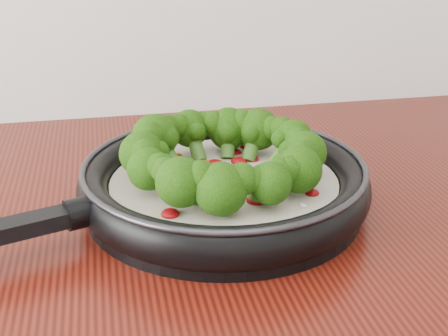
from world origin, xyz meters
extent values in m
cylinder|color=black|center=(0.08, 1.12, 0.91)|extent=(0.41, 0.41, 0.01)
torus|color=black|center=(0.08, 1.12, 0.93)|extent=(0.43, 0.43, 0.04)
torus|color=#2D2D33|center=(0.08, 1.12, 0.95)|extent=(0.42, 0.42, 0.01)
cylinder|color=black|center=(-0.08, 1.06, 0.94)|extent=(0.04, 0.04, 0.03)
cylinder|color=beige|center=(0.08, 1.12, 0.92)|extent=(0.34, 0.34, 0.02)
ellipsoid|color=#96070B|center=(0.17, 1.06, 0.94)|extent=(0.02, 0.02, 0.01)
ellipsoid|color=#96070B|center=(0.12, 1.20, 0.94)|extent=(0.02, 0.02, 0.01)
ellipsoid|color=red|center=(0.04, 1.20, 0.94)|extent=(0.02, 0.02, 0.01)
ellipsoid|color=#96070B|center=(0.01, 1.04, 0.94)|extent=(0.02, 0.02, 0.01)
ellipsoid|color=#96070B|center=(0.11, 1.17, 0.94)|extent=(0.03, 0.03, 0.01)
ellipsoid|color=red|center=(0.13, 1.22, 0.94)|extent=(0.03, 0.03, 0.01)
ellipsoid|color=#96070B|center=(0.08, 1.16, 0.94)|extent=(0.03, 0.03, 0.01)
ellipsoid|color=#96070B|center=(0.10, 1.13, 0.94)|extent=(0.02, 0.02, 0.01)
ellipsoid|color=red|center=(0.07, 1.09, 0.94)|extent=(0.02, 0.02, 0.01)
ellipsoid|color=#96070B|center=(0.06, 1.12, 0.94)|extent=(0.03, 0.03, 0.01)
ellipsoid|color=#96070B|center=(0.13, 1.17, 0.94)|extent=(0.02, 0.02, 0.01)
ellipsoid|color=red|center=(0.08, 1.13, 0.94)|extent=(0.03, 0.03, 0.01)
ellipsoid|color=#96070B|center=(0.06, 1.16, 0.94)|extent=(0.03, 0.03, 0.01)
ellipsoid|color=#96070B|center=(0.11, 1.06, 0.94)|extent=(0.03, 0.03, 0.01)
ellipsoid|color=red|center=(0.07, 1.16, 0.94)|extent=(0.03, 0.03, 0.01)
ellipsoid|color=#96070B|center=(0.04, 1.17, 0.94)|extent=(0.03, 0.03, 0.01)
ellipsoid|color=#96070B|center=(0.06, 1.13, 0.94)|extent=(0.03, 0.03, 0.01)
ellipsoid|color=white|center=(0.02, 1.12, 0.94)|extent=(0.01, 0.01, 0.00)
ellipsoid|color=white|center=(0.07, 1.14, 0.94)|extent=(0.01, 0.01, 0.00)
ellipsoid|color=white|center=(0.15, 1.03, 0.94)|extent=(0.01, 0.01, 0.00)
ellipsoid|color=white|center=(0.10, 1.09, 0.94)|extent=(0.01, 0.00, 0.00)
ellipsoid|color=white|center=(0.11, 1.12, 0.94)|extent=(0.01, 0.01, 0.00)
ellipsoid|color=white|center=(0.04, 1.15, 0.94)|extent=(0.01, 0.00, 0.00)
ellipsoid|color=white|center=(0.08, 1.13, 0.94)|extent=(0.01, 0.01, 0.00)
ellipsoid|color=white|center=(0.10, 1.09, 0.94)|extent=(0.01, 0.01, 0.00)
ellipsoid|color=white|center=(0.11, 1.08, 0.94)|extent=(0.01, 0.01, 0.00)
ellipsoid|color=white|center=(0.10, 1.08, 0.94)|extent=(0.01, 0.01, 0.00)
ellipsoid|color=white|center=(0.11, 1.10, 0.94)|extent=(0.01, 0.01, 0.00)
ellipsoid|color=white|center=(0.11, 1.09, 0.94)|extent=(0.01, 0.01, 0.00)
ellipsoid|color=white|center=(0.11, 1.23, 0.94)|extent=(0.01, 0.01, 0.00)
ellipsoid|color=white|center=(-0.02, 1.13, 0.94)|extent=(0.01, 0.01, 0.00)
ellipsoid|color=white|center=(0.13, 1.14, 0.94)|extent=(0.01, 0.01, 0.00)
ellipsoid|color=white|center=(0.18, 1.09, 0.94)|extent=(0.01, 0.01, 0.00)
ellipsoid|color=white|center=(0.05, 1.09, 0.93)|extent=(0.01, 0.01, 0.00)
ellipsoid|color=white|center=(0.08, 1.07, 0.94)|extent=(0.01, 0.01, 0.00)
ellipsoid|color=white|center=(0.19, 1.12, 0.94)|extent=(0.01, 0.01, 0.00)
ellipsoid|color=white|center=(0.10, 1.10, 0.93)|extent=(0.01, 0.01, 0.00)
ellipsoid|color=white|center=(0.04, 1.08, 0.93)|extent=(0.01, 0.01, 0.00)
cylinder|color=#4D822A|center=(0.16, 1.14, 0.95)|extent=(0.04, 0.03, 0.04)
sphere|color=black|center=(0.17, 1.14, 0.97)|extent=(0.06, 0.06, 0.05)
sphere|color=black|center=(0.16, 1.16, 0.98)|extent=(0.04, 0.04, 0.03)
sphere|color=black|center=(0.18, 1.13, 0.98)|extent=(0.03, 0.03, 0.03)
sphere|color=black|center=(0.16, 1.14, 0.97)|extent=(0.03, 0.03, 0.02)
cylinder|color=#4D822A|center=(0.13, 1.18, 0.95)|extent=(0.04, 0.04, 0.04)
sphere|color=black|center=(0.14, 1.19, 0.97)|extent=(0.07, 0.07, 0.05)
sphere|color=black|center=(0.12, 1.20, 0.98)|extent=(0.04, 0.04, 0.03)
sphere|color=black|center=(0.16, 1.17, 0.97)|extent=(0.04, 0.04, 0.03)
sphere|color=black|center=(0.13, 1.18, 0.97)|extent=(0.03, 0.03, 0.03)
cylinder|color=#4D822A|center=(0.10, 1.19, 0.95)|extent=(0.03, 0.04, 0.04)
sphere|color=black|center=(0.11, 1.21, 0.97)|extent=(0.07, 0.07, 0.05)
sphere|color=black|center=(0.09, 1.21, 0.97)|extent=(0.04, 0.04, 0.03)
sphere|color=black|center=(0.13, 1.20, 0.97)|extent=(0.04, 0.04, 0.03)
sphere|color=black|center=(0.10, 1.19, 0.97)|extent=(0.03, 0.03, 0.03)
cylinder|color=#4D822A|center=(0.06, 1.19, 0.95)|extent=(0.03, 0.04, 0.04)
sphere|color=black|center=(0.06, 1.21, 0.97)|extent=(0.06, 0.06, 0.05)
sphere|color=black|center=(0.04, 1.20, 0.98)|extent=(0.04, 0.04, 0.03)
sphere|color=black|center=(0.08, 1.21, 0.98)|extent=(0.04, 0.04, 0.03)
sphere|color=black|center=(0.06, 1.19, 0.97)|extent=(0.03, 0.03, 0.02)
cylinder|color=#4D822A|center=(0.02, 1.17, 0.95)|extent=(0.04, 0.04, 0.04)
sphere|color=black|center=(0.01, 1.18, 0.97)|extent=(0.07, 0.07, 0.06)
sphere|color=black|center=(0.00, 1.16, 0.98)|extent=(0.04, 0.04, 0.04)
sphere|color=black|center=(0.03, 1.19, 0.98)|extent=(0.04, 0.04, 0.03)
sphere|color=black|center=(0.02, 1.17, 0.97)|extent=(0.04, 0.04, 0.03)
cylinder|color=#4D822A|center=(0.01, 1.13, 0.95)|extent=(0.04, 0.02, 0.04)
sphere|color=black|center=(-0.01, 1.13, 0.97)|extent=(0.07, 0.07, 0.05)
sphere|color=black|center=(-0.01, 1.11, 0.98)|extent=(0.04, 0.04, 0.03)
sphere|color=black|center=(0.00, 1.15, 0.98)|extent=(0.04, 0.04, 0.03)
sphere|color=black|center=(0.01, 1.13, 0.97)|extent=(0.03, 0.03, 0.03)
cylinder|color=#4D822A|center=(0.01, 1.10, 0.95)|extent=(0.04, 0.03, 0.04)
sphere|color=black|center=(-0.01, 1.09, 0.97)|extent=(0.06, 0.06, 0.05)
sphere|color=black|center=(0.00, 1.08, 0.98)|extent=(0.04, 0.04, 0.03)
sphere|color=black|center=(-0.01, 1.11, 0.97)|extent=(0.04, 0.04, 0.03)
sphere|color=black|center=(0.01, 1.10, 0.97)|extent=(0.03, 0.03, 0.02)
cylinder|color=#4D822A|center=(0.04, 1.06, 0.95)|extent=(0.04, 0.04, 0.04)
sphere|color=black|center=(0.02, 1.05, 0.97)|extent=(0.07, 0.07, 0.05)
sphere|color=black|center=(0.04, 1.04, 0.98)|extent=(0.04, 0.04, 0.03)
sphere|color=black|center=(0.01, 1.06, 0.98)|extent=(0.04, 0.04, 0.03)
sphere|color=black|center=(0.03, 1.06, 0.97)|extent=(0.03, 0.03, 0.03)
cylinder|color=#4D822A|center=(0.07, 1.05, 0.95)|extent=(0.03, 0.04, 0.04)
sphere|color=black|center=(0.06, 1.03, 0.97)|extent=(0.07, 0.07, 0.06)
sphere|color=black|center=(0.08, 1.03, 0.97)|extent=(0.04, 0.04, 0.04)
sphere|color=black|center=(0.04, 1.04, 0.97)|extent=(0.04, 0.04, 0.03)
sphere|color=black|center=(0.07, 1.05, 0.97)|extent=(0.04, 0.04, 0.03)
cylinder|color=#4D822A|center=(0.11, 1.05, 0.95)|extent=(0.03, 0.04, 0.04)
sphere|color=black|center=(0.11, 1.03, 0.97)|extent=(0.06, 0.06, 0.05)
sphere|color=black|center=(0.13, 1.04, 0.97)|extent=(0.04, 0.04, 0.03)
sphere|color=black|center=(0.10, 1.03, 0.97)|extent=(0.03, 0.03, 0.03)
sphere|color=black|center=(0.11, 1.05, 0.97)|extent=(0.03, 0.03, 0.02)
cylinder|color=#4D822A|center=(0.14, 1.07, 0.95)|extent=(0.04, 0.04, 0.04)
sphere|color=black|center=(0.15, 1.06, 0.97)|extent=(0.07, 0.07, 0.05)
sphere|color=black|center=(0.16, 1.08, 0.98)|extent=(0.04, 0.04, 0.03)
sphere|color=black|center=(0.14, 1.04, 0.97)|extent=(0.04, 0.04, 0.03)
sphere|color=black|center=(0.14, 1.07, 0.97)|extent=(0.03, 0.03, 0.03)
cylinder|color=#4D822A|center=(0.16, 1.10, 0.95)|extent=(0.04, 0.02, 0.04)
sphere|color=black|center=(0.17, 1.10, 0.97)|extent=(0.06, 0.06, 0.05)
sphere|color=black|center=(0.17, 1.12, 0.98)|extent=(0.04, 0.04, 0.03)
sphere|color=black|center=(0.17, 1.08, 0.98)|extent=(0.04, 0.04, 0.03)
sphere|color=black|center=(0.16, 1.10, 0.97)|extent=(0.03, 0.03, 0.03)
camera|label=1|loc=(-0.05, 0.48, 1.23)|focal=48.60mm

